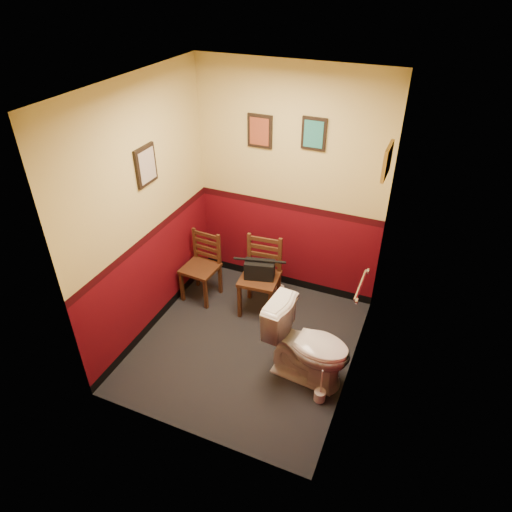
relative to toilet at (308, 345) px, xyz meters
The scene contains 17 objects.
floor 0.85m from the toilet, 167.26° to the left, with size 2.20×2.40×0.00m, color black.
ceiling 2.40m from the toilet, 167.26° to the left, with size 2.20×2.40×0.00m, color silver.
wall_back 1.80m from the toilet, 117.85° to the left, with size 2.20×2.70×0.00m, color #52080F.
wall_front 1.57m from the toilet, 124.77° to the right, with size 2.20×2.70×0.00m, color #52080F.
wall_left 2.05m from the toilet, behind, with size 2.40×2.70×0.00m, color #52080F.
wall_right 1.03m from the toilet, 23.18° to the left, with size 2.40×2.70×0.00m, color #52080F.
grab_bar 0.76m from the toilet, 49.75° to the left, with size 0.05×0.56×0.06m.
framed_print_back_a 2.31m from the toilet, 128.56° to the left, with size 0.28×0.04×0.36m.
framed_print_back_b 2.13m from the toilet, 109.30° to the left, with size 0.26×0.04×0.34m.
framed_print_left 2.32m from the toilet, behind, with size 0.04×0.30×0.38m.
framed_print_right 1.84m from the toilet, 64.77° to the left, with size 0.04×0.34×0.28m.
toilet is the anchor object (origin of this frame).
toilet_brush 0.47m from the toilet, 48.44° to the right, with size 0.11×0.11×0.40m.
chair_left 1.74m from the toilet, 154.42° to the left, with size 0.42×0.42×0.84m.
chair_right 1.15m from the toilet, 136.07° to the left, with size 0.47×0.47×0.91m.
handbag 1.13m from the toilet, 137.44° to the left, with size 0.36×0.24×0.24m.
tp_stack 1.41m from the toilet, 124.18° to the left, with size 0.24×0.12×0.20m.
Camera 1 is at (1.49, -3.27, 3.54)m, focal length 32.00 mm.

